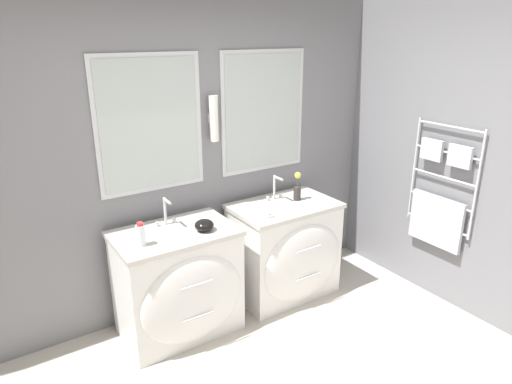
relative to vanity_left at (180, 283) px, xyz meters
name	(u,v)px	position (x,y,z in m)	size (l,w,h in m)	color
wall_back	(180,160)	(0.25, 0.41, 0.87)	(5.49, 0.15, 2.60)	slate
wall_right	(436,155)	(2.21, -0.59, 0.85)	(0.13, 3.65, 2.60)	slate
vanity_left	(180,283)	(0.00, 0.00, 0.00)	(0.92, 0.66, 0.88)	white
vanity_right	(286,250)	(1.04, 0.00, 0.00)	(0.92, 0.66, 0.88)	white
faucet_left	(166,212)	(0.00, 0.18, 0.55)	(0.17, 0.14, 0.22)	silver
faucet_right	(275,188)	(1.04, 0.18, 0.55)	(0.17, 0.14, 0.22)	silver
toiletry_bottle	(141,235)	(-0.29, -0.06, 0.52)	(0.07, 0.07, 0.18)	silver
amenity_bowl	(204,225)	(0.20, -0.08, 0.48)	(0.15, 0.15, 0.09)	black
flower_vase	(297,188)	(1.20, 0.06, 0.54)	(0.07, 0.07, 0.26)	#332D2D
soap_dish	(269,215)	(0.76, -0.13, 0.45)	(0.09, 0.06, 0.04)	white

